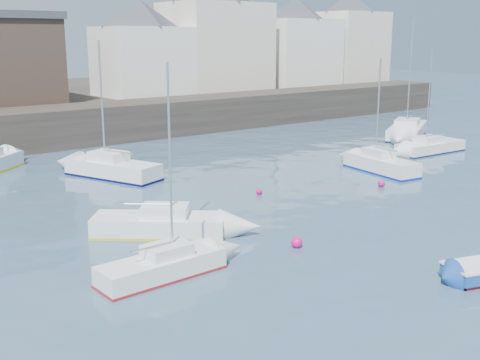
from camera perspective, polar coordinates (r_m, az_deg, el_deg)
water at (r=22.44m, az=19.41°, el=-9.42°), size 220.00×220.00×0.00m
quay_wall at (r=49.65m, az=-16.57°, el=4.90°), size 90.00×5.00×3.00m
bldg_east_a at (r=64.94m, az=-2.36°, el=13.81°), size 13.36×13.36×11.80m
bldg_east_b at (r=71.53m, az=5.27°, el=12.99°), size 11.88×11.88×9.95m
bldg_east_c at (r=77.94m, az=10.25°, el=13.24°), size 11.14×11.14×10.95m
bldg_east_d at (r=59.73m, az=-9.27°, el=12.30°), size 11.14×11.14×8.95m
sailboat_a at (r=21.90m, az=-7.36°, el=-8.07°), size 4.80×1.68×6.19m
sailboat_b at (r=26.44m, az=-7.63°, el=-4.15°), size 5.58×5.12×7.40m
sailboat_c at (r=39.19m, az=13.19°, el=1.51°), size 2.48×5.59×7.12m
sailboat_d at (r=46.75m, az=17.58°, el=3.03°), size 5.98×2.21×7.51m
sailboat_f at (r=37.54m, az=-12.00°, el=1.10°), size 4.14×6.61×8.20m
sailboat_g at (r=53.79m, az=15.59°, el=4.58°), size 8.07×6.06×9.94m
buoy_near at (r=24.92m, az=5.40°, el=-6.38°), size 0.46×0.46×0.46m
buoy_mid at (r=35.52m, az=13.24°, el=-0.62°), size 0.41×0.41×0.41m
buoy_far at (r=32.93m, az=1.83°, el=-1.37°), size 0.34×0.34×0.34m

